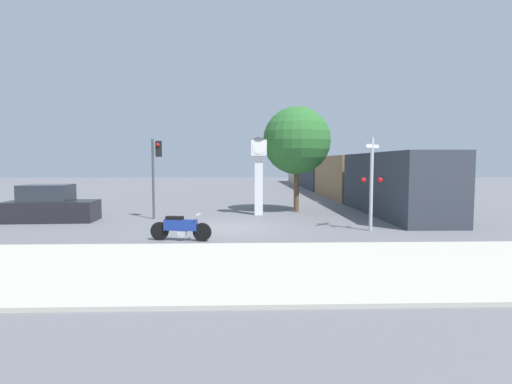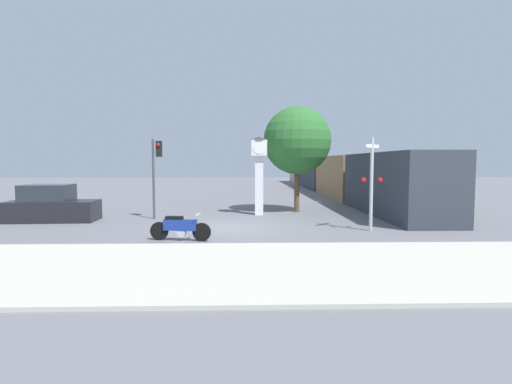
# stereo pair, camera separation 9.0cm
# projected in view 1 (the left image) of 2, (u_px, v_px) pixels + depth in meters

# --- Properties ---
(ground_plane) EXTENTS (120.00, 120.00, 0.00)m
(ground_plane) POSITION_uv_depth(u_px,v_px,m) (231.00, 228.00, 17.51)
(ground_plane) COLOR slate
(sidewalk_strip) EXTENTS (36.00, 6.00, 0.10)m
(sidewalk_strip) POSITION_uv_depth(u_px,v_px,m) (224.00, 267.00, 10.71)
(sidewalk_strip) COLOR #BCB7A8
(sidewalk_strip) RESTS_ON ground_plane
(motorcycle) EXTENTS (2.28, 0.61, 1.01)m
(motorcycle) POSITION_uv_depth(u_px,v_px,m) (180.00, 228.00, 14.61)
(motorcycle) COLOR black
(motorcycle) RESTS_ON ground_plane
(clock_tower) EXTENTS (1.02, 1.02, 4.28)m
(clock_tower) POSITION_uv_depth(u_px,v_px,m) (259.00, 163.00, 21.73)
(clock_tower) COLOR white
(clock_tower) RESTS_ON ground_plane
(freight_train) EXTENTS (2.80, 44.35, 3.40)m
(freight_train) POSITION_uv_depth(u_px,v_px,m) (328.00, 175.00, 38.75)
(freight_train) COLOR #333842
(freight_train) RESTS_ON ground_plane
(traffic_light) EXTENTS (0.50, 0.35, 4.05)m
(traffic_light) POSITION_uv_depth(u_px,v_px,m) (156.00, 164.00, 20.15)
(traffic_light) COLOR #47474C
(traffic_light) RESTS_ON ground_plane
(railroad_crossing_signal) EXTENTS (0.90, 0.82, 3.90)m
(railroad_crossing_signal) POSITION_uv_depth(u_px,v_px,m) (372.00, 180.00, 16.66)
(railroad_crossing_signal) COLOR #B7B7BC
(railroad_crossing_signal) RESTS_ON ground_plane
(street_tree) EXTENTS (3.89, 3.89, 6.08)m
(street_tree) POSITION_uv_depth(u_px,v_px,m) (297.00, 141.00, 22.97)
(street_tree) COLOR brown
(street_tree) RESTS_ON ground_plane
(parked_car) EXTENTS (4.28, 1.99, 1.80)m
(parked_car) POSITION_uv_depth(u_px,v_px,m) (50.00, 206.00, 19.41)
(parked_car) COLOR black
(parked_car) RESTS_ON ground_plane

